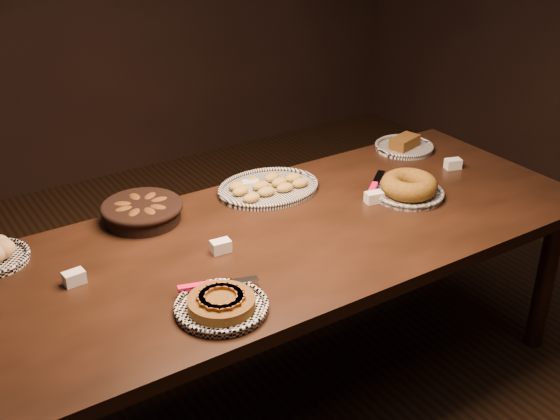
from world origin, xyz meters
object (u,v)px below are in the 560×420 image
buffet_table (295,246)px  bundt_cake_plate (408,188)px  madeleine_platter (268,187)px  apple_tart_plate (221,304)px

buffet_table → bundt_cake_plate: (0.55, -0.02, 0.11)m
buffet_table → madeleine_platter: (0.09, 0.34, 0.09)m
apple_tart_plate → madeleine_platter: apple_tart_plate is taller
apple_tart_plate → bundt_cake_plate: bundt_cake_plate is taller
buffet_table → madeleine_platter: madeleine_platter is taller
apple_tart_plate → madeleine_platter: bearing=31.5°
buffet_table → bundt_cake_plate: 0.56m
bundt_cake_plate → apple_tart_plate: bearing=-175.9°
buffet_table → apple_tart_plate: (-0.49, -0.31, 0.10)m
apple_tart_plate → bundt_cake_plate: 1.08m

